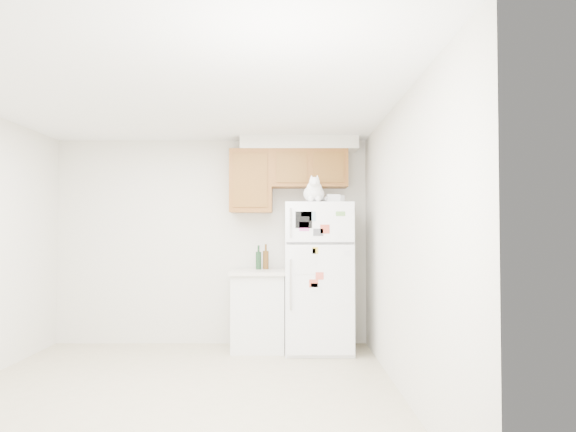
{
  "coord_description": "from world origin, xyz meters",
  "views": [
    {
      "loc": [
        0.94,
        -4.32,
        1.38
      ],
      "look_at": [
        0.94,
        1.55,
        1.55
      ],
      "focal_mm": 32.0,
      "sensor_mm": 36.0,
      "label": 1
    }
  ],
  "objects_px": {
    "storage_box_front": "(333,199)",
    "bottle_amber": "(266,257)",
    "base_counter": "(259,310)",
    "refrigerator": "(318,277)",
    "bottle_green": "(258,257)",
    "cat": "(314,192)",
    "storage_box_back": "(335,200)"
  },
  "relations": [
    {
      "from": "bottle_green",
      "to": "bottle_amber",
      "type": "distance_m",
      "value": 0.09
    },
    {
      "from": "cat",
      "to": "bottle_amber",
      "type": "distance_m",
      "value": 1.04
    },
    {
      "from": "base_counter",
      "to": "storage_box_front",
      "type": "distance_m",
      "value": 1.55
    },
    {
      "from": "storage_box_front",
      "to": "storage_box_back",
      "type": "bearing_deg",
      "value": 72.89
    },
    {
      "from": "storage_box_front",
      "to": "cat",
      "type": "bearing_deg",
      "value": -163.67
    },
    {
      "from": "cat",
      "to": "storage_box_back",
      "type": "xyz_separation_m",
      "value": [
        0.27,
        0.39,
        -0.06
      ]
    },
    {
      "from": "base_counter",
      "to": "bottle_amber",
      "type": "bearing_deg",
      "value": 65.83
    },
    {
      "from": "storage_box_front",
      "to": "bottle_amber",
      "type": "relative_size",
      "value": 0.5
    },
    {
      "from": "base_counter",
      "to": "bottle_green",
      "type": "distance_m",
      "value": 0.61
    },
    {
      "from": "storage_box_front",
      "to": "bottle_green",
      "type": "height_order",
      "value": "storage_box_front"
    },
    {
      "from": "refrigerator",
      "to": "bottle_green",
      "type": "distance_m",
      "value": 0.76
    },
    {
      "from": "base_counter",
      "to": "cat",
      "type": "bearing_deg",
      "value": -25.78
    },
    {
      "from": "refrigerator",
      "to": "base_counter",
      "type": "distance_m",
      "value": 0.8
    },
    {
      "from": "refrigerator",
      "to": "bottle_green",
      "type": "relative_size",
      "value": 5.93
    },
    {
      "from": "storage_box_front",
      "to": "bottle_amber",
      "type": "xyz_separation_m",
      "value": [
        -0.78,
        0.37,
        -0.68
      ]
    },
    {
      "from": "cat",
      "to": "refrigerator",
      "type": "bearing_deg",
      "value": 75.85
    },
    {
      "from": "refrigerator",
      "to": "bottle_amber",
      "type": "xyz_separation_m",
      "value": [
        -0.62,
        0.24,
        0.22
      ]
    },
    {
      "from": "storage_box_back",
      "to": "bottle_amber",
      "type": "relative_size",
      "value": 0.6
    },
    {
      "from": "storage_box_front",
      "to": "bottle_green",
      "type": "bearing_deg",
      "value": 151.4
    },
    {
      "from": "refrigerator",
      "to": "bottle_amber",
      "type": "bearing_deg",
      "value": 159.04
    },
    {
      "from": "storage_box_back",
      "to": "bottle_amber",
      "type": "xyz_separation_m",
      "value": [
        -0.83,
        0.07,
        -0.68
      ]
    },
    {
      "from": "bottle_green",
      "to": "refrigerator",
      "type": "bearing_deg",
      "value": -16.29
    },
    {
      "from": "refrigerator",
      "to": "bottle_green",
      "type": "xyz_separation_m",
      "value": [
        -0.7,
        0.21,
        0.21
      ]
    },
    {
      "from": "base_counter",
      "to": "bottle_green",
      "type": "relative_size",
      "value": 3.21
    },
    {
      "from": "base_counter",
      "to": "storage_box_front",
      "type": "xyz_separation_m",
      "value": [
        0.85,
        -0.21,
        1.28
      ]
    },
    {
      "from": "bottle_amber",
      "to": "refrigerator",
      "type": "bearing_deg",
      "value": -20.96
    },
    {
      "from": "refrigerator",
      "to": "storage_box_front",
      "type": "height_order",
      "value": "storage_box_front"
    },
    {
      "from": "cat",
      "to": "base_counter",
      "type": "bearing_deg",
      "value": 154.22
    },
    {
      "from": "base_counter",
      "to": "cat",
      "type": "height_order",
      "value": "cat"
    },
    {
      "from": "refrigerator",
      "to": "bottle_amber",
      "type": "distance_m",
      "value": 0.7
    },
    {
      "from": "storage_box_front",
      "to": "bottle_green",
      "type": "distance_m",
      "value": 1.15
    },
    {
      "from": "refrigerator",
      "to": "bottle_amber",
      "type": "height_order",
      "value": "refrigerator"
    }
  ]
}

